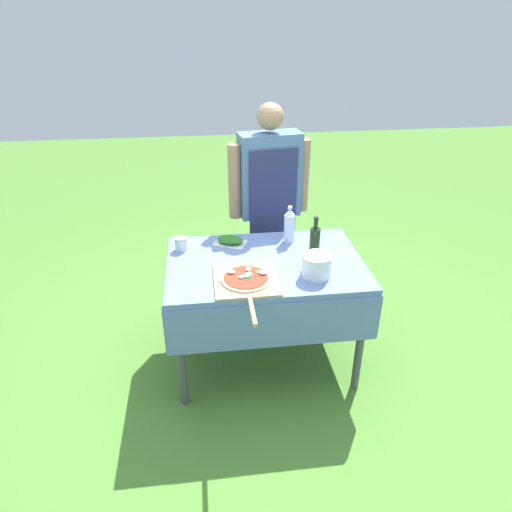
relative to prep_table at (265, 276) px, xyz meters
name	(u,v)px	position (x,y,z in m)	size (l,w,h in m)	color
ground_plane	(264,358)	(0.00, 0.00, -0.64)	(12.00, 12.00, 0.00)	#477A2D
prep_table	(265,276)	(0.00, 0.00, 0.00)	(1.16, 0.78, 0.73)	#607AB7
person_cook	(269,196)	(0.12, 0.63, 0.26)	(0.56, 0.24, 1.51)	#4C4C51
pizza_on_peel	(246,280)	(-0.13, -0.22, 0.11)	(0.35, 0.58, 0.05)	tan
oil_bottle	(315,244)	(0.28, -0.03, 0.21)	(0.06, 0.06, 0.28)	black
water_bottle	(289,225)	(0.19, 0.24, 0.21)	(0.07, 0.07, 0.24)	silver
herb_container	(230,240)	(-0.19, 0.25, 0.12)	(0.23, 0.20, 0.05)	silver
mixing_tub	(316,266)	(0.26, -0.19, 0.16)	(0.16, 0.16, 0.13)	silver
sauce_jar	(181,244)	(-0.49, 0.21, 0.13)	(0.07, 0.07, 0.08)	silver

